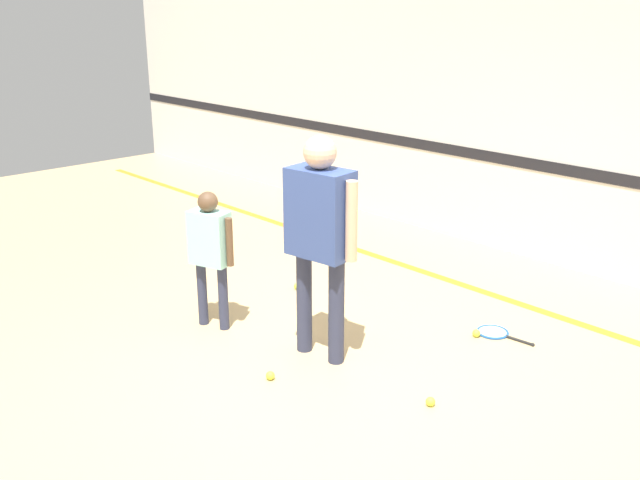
{
  "coord_description": "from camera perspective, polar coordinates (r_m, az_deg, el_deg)",
  "views": [
    {
      "loc": [
        3.44,
        -3.21,
        2.65
      ],
      "look_at": [
        -0.2,
        0.24,
        0.96
      ],
      "focal_mm": 40.0,
      "sensor_mm": 36.0,
      "label": 1
    }
  ],
  "objects": [
    {
      "name": "ground_plane",
      "position": [
        5.4,
        -0.39,
        -10.76
      ],
      "size": [
        16.0,
        16.0,
        0.0
      ],
      "primitive_type": "plane",
      "color": "tan"
    },
    {
      "name": "wall_back",
      "position": [
        7.58,
        19.39,
        9.6
      ],
      "size": [
        16.0,
        0.07,
        3.2
      ],
      "color": "silver",
      "rests_on": "ground_plane"
    },
    {
      "name": "floor_stripe",
      "position": [
        6.98,
        13.35,
        -4.18
      ],
      "size": [
        14.4,
        0.1,
        0.01
      ],
      "color": "orange",
      "rests_on": "ground_plane"
    },
    {
      "name": "person_instructor",
      "position": [
        5.26,
        0.0,
        1.23
      ],
      "size": [
        0.66,
        0.33,
        1.74
      ],
      "rotation": [
        0.0,
        0.0,
        0.13
      ],
      "color": "#2D334C",
      "rests_on": "ground_plane"
    },
    {
      "name": "person_student_left",
      "position": [
        5.94,
        -8.79,
        -0.39
      ],
      "size": [
        0.43,
        0.28,
        1.19
      ],
      "rotation": [
        0.0,
        0.0,
        0.33
      ],
      "color": "#2D334C",
      "rests_on": "ground_plane"
    },
    {
      "name": "racket_spare_on_floor",
      "position": [
        6.18,
        13.85,
        -7.22
      ],
      "size": [
        0.52,
        0.29,
        0.03
      ],
      "rotation": [
        0.0,
        0.0,
        0.1
      ],
      "color": "blue",
      "rests_on": "ground_plane"
    },
    {
      "name": "tennis_ball_near_instructor",
      "position": [
        5.34,
        -4.0,
        -10.77
      ],
      "size": [
        0.07,
        0.07,
        0.07
      ],
      "primitive_type": "sphere",
      "color": "#CCE038",
      "rests_on": "ground_plane"
    },
    {
      "name": "tennis_ball_by_spare_racket",
      "position": [
        6.09,
        12.4,
        -7.3
      ],
      "size": [
        0.07,
        0.07,
        0.07
      ],
      "primitive_type": "sphere",
      "color": "#CCE038",
      "rests_on": "ground_plane"
    },
    {
      "name": "tennis_ball_stray_left",
      "position": [
        5.07,
        8.83,
        -12.66
      ],
      "size": [
        0.07,
        0.07,
        0.07
      ],
      "primitive_type": "sphere",
      "color": "#CCE038",
      "rests_on": "ground_plane"
    },
    {
      "name": "tennis_ball_stray_right",
      "position": [
        6.89,
        -1.83,
        -3.71
      ],
      "size": [
        0.07,
        0.07,
        0.07
      ],
      "primitive_type": "sphere",
      "color": "#CCE038",
      "rests_on": "ground_plane"
    }
  ]
}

